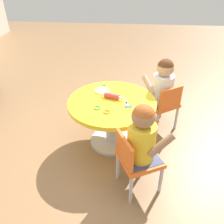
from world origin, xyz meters
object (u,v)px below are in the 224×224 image
Objects in this scene: child_chair_left at (136,159)px; rolling_pin at (112,96)px; child_chair_right at (163,104)px; craft_scissors at (128,105)px; seated_child_left at (142,135)px; seated_child_right at (163,83)px; craft_table at (112,112)px.

rolling_pin is at bearing 22.01° from child_chair_left.
child_chair_right is at bearing -64.31° from rolling_pin.
child_chair_left reaches higher than craft_scissors.
child_chair_right is at bearing -16.52° from seated_child_left.
seated_child_left is 0.89m from child_chair_right.
seated_child_left is 1.00× the size of seated_child_right.
child_chair_right is (0.84, -0.28, 0.00)m from child_chair_left.
child_chair_right is 0.61m from rolling_pin.
seated_child_left reaches higher than craft_table.
seated_child_right is (0.03, 0.02, 0.23)m from child_chair_right.
child_chair_left is 0.67m from rolling_pin.
seated_child_left reaches higher than rolling_pin.
seated_child_left reaches higher than child_chair_left.
craft_table is 0.62m from seated_child_right.
seated_child_left is at bearing -154.42° from rolling_pin.
rolling_pin reaches higher than craft_table.
seated_child_left is at bearing 165.45° from seated_child_right.
seated_child_left and seated_child_right have the same top height.
rolling_pin is at bearing 119.64° from seated_child_right.
craft_table is 0.62m from seated_child_left.
seated_child_right is (0.33, -0.49, 0.17)m from craft_table.
seated_child_right is 0.57m from rolling_pin.
child_chair_left reaches higher than craft_table.
craft_table is 0.16m from rolling_pin.
craft_scissors is at bearing 14.76° from seated_child_left.
child_chair_left is 2.36× the size of rolling_pin.
child_chair_left is 0.89m from child_chair_right.
child_chair_left is 0.53m from craft_scissors.
seated_child_left is 3.60× the size of craft_scissors.
rolling_pin reaches higher than child_chair_left.
child_chair_left is (-0.55, -0.23, -0.06)m from craft_table.
child_chair_left is 1.05× the size of seated_child_right.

